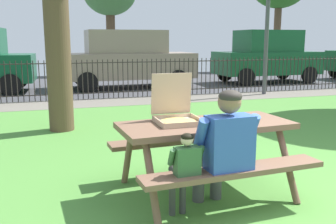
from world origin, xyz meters
name	(u,v)px	position (x,y,z in m)	size (l,w,h in m)	color
ground	(242,155)	(0.00, 1.93, -0.01)	(28.00, 11.86, 0.02)	#518D3B
cobblestone_walkway	(151,100)	(0.00, 7.16, 0.00)	(28.00, 1.40, 0.01)	slate
street_asphalt	(122,83)	(0.00, 11.65, -0.01)	(28.00, 7.58, 0.01)	#424247
picnic_table_foreground	(206,139)	(-1.05, 0.79, 0.60)	(1.89, 1.60, 0.79)	brown
pizza_box_open	(176,113)	(-1.34, 0.91, 0.86)	(0.45, 0.49, 0.50)	tan
adult_at_table	(224,146)	(-1.08, 0.28, 0.66)	(0.62, 0.61, 1.19)	#4B4B4B
child_at_table	(184,167)	(-1.49, 0.23, 0.51)	(0.33, 0.32, 0.83)	#3F3F3F
iron_fence_streetside	(145,78)	(0.00, 7.86, 0.55)	(19.95, 0.03, 1.09)	#2D2823
lamp_post_walkway	(268,15)	(3.57, 7.30, 2.33)	(0.28, 0.28, 3.79)	#4C4C51
parked_car_center	(128,58)	(-0.04, 10.15, 1.01)	(4.41, 1.93, 1.94)	gray
parked_car_right	(267,56)	(5.36, 10.15, 1.01)	(3.91, 1.85, 1.98)	#16532C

